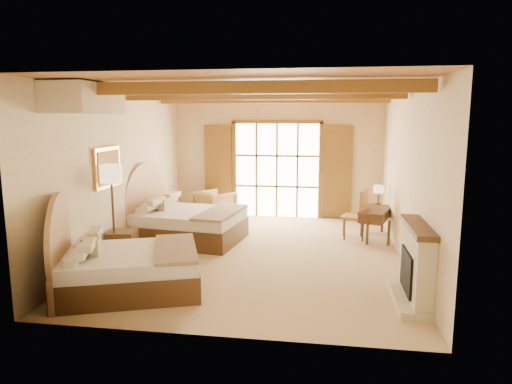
% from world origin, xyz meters
% --- Properties ---
extents(floor, '(7.00, 7.00, 0.00)m').
position_xyz_m(floor, '(0.00, 0.00, 0.00)').
color(floor, '#CCB88B').
rests_on(floor, ground).
extents(wall_back, '(5.50, 0.00, 5.50)m').
position_xyz_m(wall_back, '(0.00, 3.50, 1.60)').
color(wall_back, beige).
rests_on(wall_back, ground).
extents(wall_left, '(0.00, 7.00, 7.00)m').
position_xyz_m(wall_left, '(-2.75, 0.00, 1.60)').
color(wall_left, beige).
rests_on(wall_left, ground).
extents(wall_right, '(0.00, 7.00, 7.00)m').
position_xyz_m(wall_right, '(2.75, 0.00, 1.60)').
color(wall_right, beige).
rests_on(wall_right, ground).
extents(ceiling, '(7.00, 7.00, 0.00)m').
position_xyz_m(ceiling, '(0.00, 0.00, 3.20)').
color(ceiling, '#B07137').
rests_on(ceiling, ground).
extents(ceiling_beams, '(5.39, 4.60, 0.18)m').
position_xyz_m(ceiling_beams, '(0.00, 0.00, 3.08)').
color(ceiling_beams, brown).
rests_on(ceiling_beams, ceiling).
extents(french_doors, '(3.95, 0.08, 2.60)m').
position_xyz_m(french_doors, '(0.00, 3.44, 1.25)').
color(french_doors, white).
rests_on(french_doors, ground).
extents(fireplace, '(0.46, 1.40, 1.16)m').
position_xyz_m(fireplace, '(2.60, -2.00, 0.51)').
color(fireplace, beige).
rests_on(fireplace, ground).
extents(painting, '(0.06, 0.95, 0.75)m').
position_xyz_m(painting, '(-2.70, -0.75, 1.75)').
color(painting, orange).
rests_on(painting, wall_left).
extents(canopy_valance, '(0.70, 1.40, 0.45)m').
position_xyz_m(canopy_valance, '(-2.40, -2.00, 2.95)').
color(canopy_valance, beige).
rests_on(canopy_valance, ceiling).
extents(bed_near, '(2.58, 2.18, 1.37)m').
position_xyz_m(bed_near, '(-1.84, -2.23, 0.41)').
color(bed_near, '#492E1C').
rests_on(bed_near, floor).
extents(bed_far, '(2.44, 1.97, 1.46)m').
position_xyz_m(bed_far, '(-1.80, 0.71, 0.44)').
color(bed_far, '#492E1C').
rests_on(bed_far, floor).
extents(nightstand, '(0.56, 0.56, 0.59)m').
position_xyz_m(nightstand, '(-2.42, -0.90, 0.30)').
color(nightstand, '#492E1C').
rests_on(nightstand, floor).
extents(floor_lamp, '(0.39, 0.39, 1.84)m').
position_xyz_m(floor_lamp, '(-2.50, -1.05, 1.56)').
color(floor_lamp, '#362A19').
rests_on(floor_lamp, floor).
extents(armchair, '(1.19, 1.20, 0.79)m').
position_xyz_m(armchair, '(-1.52, 2.68, 0.40)').
color(armchair, tan).
rests_on(armchair, floor).
extents(ottoman, '(0.60, 0.60, 0.42)m').
position_xyz_m(ottoman, '(-1.01, 2.15, 0.21)').
color(ottoman, '#A37B56').
rests_on(ottoman, floor).
extents(desk, '(0.88, 1.34, 0.66)m').
position_xyz_m(desk, '(2.41, 1.56, 0.36)').
color(desk, '#492E1C').
rests_on(desk, floor).
extents(desk_chair, '(0.63, 0.62, 1.11)m').
position_xyz_m(desk_chair, '(1.95, 1.43, 0.34)').
color(desk_chair, '#A86D45').
rests_on(desk_chair, floor).
extents(desk_lamp, '(0.22, 0.22, 0.44)m').
position_xyz_m(desk_lamp, '(2.52, 2.11, 1.00)').
color(desk_lamp, '#362A19').
rests_on(desk_lamp, desk).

